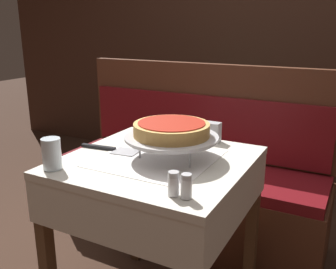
# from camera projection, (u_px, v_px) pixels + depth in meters

# --- Properties ---
(dining_table_front) EXTENTS (0.72, 0.72, 0.77)m
(dining_table_front) POSITION_uv_depth(u_px,v_px,m) (157.00, 186.00, 1.55)
(dining_table_front) COLOR beige
(dining_table_front) RESTS_ON ground_plane
(dining_table_rear) EXTENTS (0.69, 0.69, 0.76)m
(dining_table_rear) POSITION_uv_depth(u_px,v_px,m) (218.00, 109.00, 2.95)
(dining_table_rear) COLOR #1E6B33
(dining_table_rear) RESTS_ON ground_plane
(booth_bench) EXTENTS (1.61, 0.49, 1.07)m
(booth_bench) POSITION_uv_depth(u_px,v_px,m) (190.00, 187.00, 2.31)
(booth_bench) COLOR #4C2819
(booth_bench) RESTS_ON ground_plane
(back_wall_panel) EXTENTS (6.00, 0.04, 2.40)m
(back_wall_panel) POSITION_uv_depth(u_px,v_px,m) (277.00, 36.00, 3.11)
(back_wall_panel) COLOR #3D2319
(back_wall_panel) RESTS_ON ground_plane
(pizza_pan_stand) EXTENTS (0.38, 0.38, 0.09)m
(pizza_pan_stand) POSITION_uv_depth(u_px,v_px,m) (172.00, 138.00, 1.50)
(pizza_pan_stand) COLOR #ADADB2
(pizza_pan_stand) RESTS_ON dining_table_front
(deep_dish_pizza) EXTENTS (0.30, 0.30, 0.06)m
(deep_dish_pizza) POSITION_uv_depth(u_px,v_px,m) (172.00, 129.00, 1.49)
(deep_dish_pizza) COLOR tan
(deep_dish_pizza) RESTS_ON pizza_pan_stand
(pizza_server) EXTENTS (0.27, 0.10, 0.01)m
(pizza_server) POSITION_uv_depth(u_px,v_px,m) (112.00, 149.00, 1.61)
(pizza_server) COLOR #BCBCC1
(pizza_server) RESTS_ON dining_table_front
(water_glass_near) EXTENTS (0.07, 0.07, 0.12)m
(water_glass_near) POSITION_uv_depth(u_px,v_px,m) (52.00, 154.00, 1.39)
(water_glass_near) COLOR silver
(water_glass_near) RESTS_ON dining_table_front
(salt_shaker) EXTENTS (0.04, 0.04, 0.08)m
(salt_shaker) POSITION_uv_depth(u_px,v_px,m) (174.00, 184.00, 1.18)
(salt_shaker) COLOR silver
(salt_shaker) RESTS_ON dining_table_front
(pepper_shaker) EXTENTS (0.04, 0.04, 0.08)m
(pepper_shaker) POSITION_uv_depth(u_px,v_px,m) (186.00, 186.00, 1.16)
(pepper_shaker) COLOR silver
(pepper_shaker) RESTS_ON dining_table_front
(napkin_holder) EXTENTS (0.10, 0.05, 0.09)m
(napkin_holder) POSITION_uv_depth(u_px,v_px,m) (210.00, 132.00, 1.73)
(napkin_holder) COLOR #B2B2B7
(napkin_holder) RESTS_ON dining_table_front
(condiment_caddy) EXTENTS (0.15, 0.15, 0.14)m
(condiment_caddy) POSITION_uv_depth(u_px,v_px,m) (204.00, 91.00, 2.90)
(condiment_caddy) COLOR black
(condiment_caddy) RESTS_ON dining_table_rear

